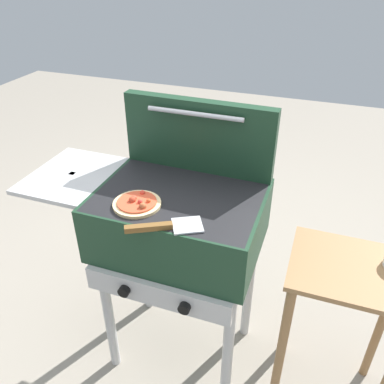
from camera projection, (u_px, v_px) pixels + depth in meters
ground_plane at (183, 346)px, 1.98m from camera, size 8.00×8.00×0.00m
grill at (177, 224)px, 1.58m from camera, size 0.96×0.53×0.90m
grill_lid_open at (198, 136)px, 1.60m from camera, size 0.63×0.09×0.30m
pizza_pepperoni at (137, 203)px, 1.44m from camera, size 0.18×0.18×0.04m
spatula at (165, 226)px, 1.32m from camera, size 0.26×0.17×0.02m
prep_table at (342, 308)px, 1.52m from camera, size 0.44×0.36×0.73m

